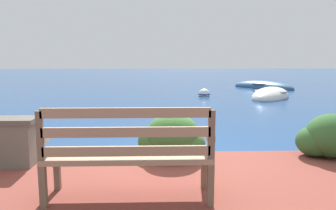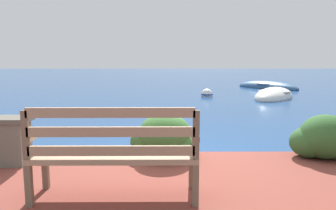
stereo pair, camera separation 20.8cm
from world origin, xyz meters
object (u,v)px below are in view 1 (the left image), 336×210
at_px(park_bench, 128,151).
at_px(rowboat_nearest, 271,96).
at_px(mooring_buoy, 204,94).
at_px(rowboat_mid, 263,87).

height_order(park_bench, rowboat_nearest, park_bench).
height_order(rowboat_nearest, mooring_buoy, rowboat_nearest).
bearing_deg(rowboat_nearest, park_bench, 8.33).
height_order(rowboat_mid, mooring_buoy, rowboat_mid).
bearing_deg(mooring_buoy, rowboat_mid, 44.04).
distance_m(rowboat_mid, mooring_buoy, 4.90).
distance_m(park_bench, mooring_buoy, 10.42).
relative_size(rowboat_nearest, rowboat_mid, 0.91).
distance_m(park_bench, rowboat_mid, 14.75).
relative_size(park_bench, rowboat_mid, 0.49).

